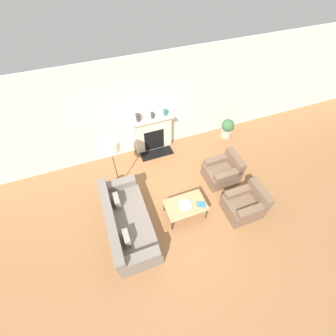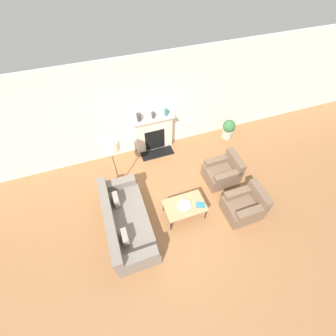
# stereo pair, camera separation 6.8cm
# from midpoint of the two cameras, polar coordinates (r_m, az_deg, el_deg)

# --- Properties ---
(ground_plane) EXTENTS (18.00, 18.00, 0.00)m
(ground_plane) POSITION_cam_midpoint_polar(r_m,az_deg,el_deg) (5.88, 2.54, -10.86)
(ground_plane) COLOR #99663D
(wall_back) EXTENTS (18.00, 0.06, 2.90)m
(wall_back) POSITION_cam_midpoint_polar(r_m,az_deg,el_deg) (6.43, -5.86, 14.93)
(wall_back) COLOR silver
(wall_back) RESTS_ON ground_plane
(fireplace) EXTENTS (1.24, 0.59, 1.17)m
(fireplace) POSITION_cam_midpoint_polar(r_m,az_deg,el_deg) (6.88, -4.07, 8.52)
(fireplace) COLOR beige
(fireplace) RESTS_ON ground_plane
(couch) EXTENTS (0.95, 2.17, 0.80)m
(couch) POSITION_cam_midpoint_polar(r_m,az_deg,el_deg) (5.49, -10.81, -13.38)
(couch) COLOR slate
(couch) RESTS_ON ground_plane
(armchair_near) EXTENTS (0.87, 0.75, 0.81)m
(armchair_near) POSITION_cam_midpoint_polar(r_m,az_deg,el_deg) (5.92, 18.71, -8.76)
(armchair_near) COLOR brown
(armchair_near) RESTS_ON ground_plane
(armchair_far) EXTENTS (0.87, 0.75, 0.81)m
(armchair_far) POSITION_cam_midpoint_polar(r_m,az_deg,el_deg) (6.39, 13.43, -0.82)
(armchair_far) COLOR brown
(armchair_far) RESTS_ON ground_plane
(coffee_table) EXTENTS (0.99, 0.63, 0.44)m
(coffee_table) POSITION_cam_midpoint_polar(r_m,az_deg,el_deg) (5.50, 4.14, -9.52)
(coffee_table) COLOR tan
(coffee_table) RESTS_ON ground_plane
(bowl) EXTENTS (0.33, 0.33, 0.05)m
(bowl) POSITION_cam_midpoint_polar(r_m,az_deg,el_deg) (5.43, 3.99, -9.37)
(bowl) COLOR silver
(bowl) RESTS_ON coffee_table
(book) EXTENTS (0.25, 0.22, 0.02)m
(book) POSITION_cam_midpoint_polar(r_m,az_deg,el_deg) (5.50, 8.05, -9.13)
(book) COLOR teal
(book) RESTS_ON coffee_table
(floor_lamp) EXTENTS (0.47, 0.47, 1.71)m
(floor_lamp) POSITION_cam_midpoint_polar(r_m,az_deg,el_deg) (5.34, -14.92, 4.91)
(floor_lamp) COLOR brown
(floor_lamp) RESTS_ON ground_plane
(mantel_vase_left) EXTENTS (0.12, 0.12, 0.24)m
(mantel_vase_left) POSITION_cam_midpoint_polar(r_m,az_deg,el_deg) (6.37, -7.93, 12.55)
(mantel_vase_left) COLOR #3D383D
(mantel_vase_left) RESTS_ON fireplace
(mantel_vase_center_left) EXTENTS (0.10, 0.10, 0.18)m
(mantel_vase_center_left) POSITION_cam_midpoint_polar(r_m,az_deg,el_deg) (6.46, -4.29, 13.21)
(mantel_vase_center_left) COLOR #3D383D
(mantel_vase_center_left) RESTS_ON fireplace
(mantel_vase_center_right) EXTENTS (0.12, 0.12, 0.18)m
(mantel_vase_center_right) POSITION_cam_midpoint_polar(r_m,az_deg,el_deg) (6.55, -0.99, 13.97)
(mantel_vase_center_right) COLOR #28666B
(mantel_vase_center_right) RESTS_ON fireplace
(potted_plant) EXTENTS (0.40, 0.40, 0.65)m
(potted_plant) POSITION_cam_midpoint_polar(r_m,az_deg,el_deg) (7.70, 14.57, 9.84)
(potted_plant) COLOR #B2A899
(potted_plant) RESTS_ON ground_plane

